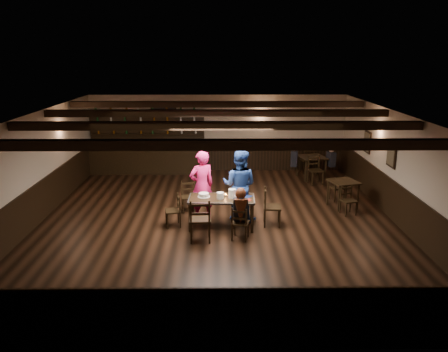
{
  "coord_description": "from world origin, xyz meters",
  "views": [
    {
      "loc": [
        0.06,
        -10.34,
        4.13
      ],
      "look_at": [
        0.17,
        0.2,
        1.13
      ],
      "focal_mm": 35.0,
      "sensor_mm": 36.0,
      "label": 1
    }
  ],
  "objects_px": {
    "chair_near_left": "(200,217)",
    "woman_pink": "(202,186)",
    "dining_table": "(222,201)",
    "chair_near_right": "(240,221)",
    "cake": "(204,195)",
    "man_blue": "(239,185)",
    "bar_counter": "(148,152)"
  },
  "relations": [
    {
      "from": "dining_table",
      "to": "chair_near_left",
      "type": "xyz_separation_m",
      "value": [
        -0.48,
        -0.87,
        -0.08
      ]
    },
    {
      "from": "cake",
      "to": "woman_pink",
      "type": "bearing_deg",
      "value": 98.2
    },
    {
      "from": "chair_near_right",
      "to": "woman_pink",
      "type": "distance_m",
      "value": 1.66
    },
    {
      "from": "chair_near_left",
      "to": "cake",
      "type": "bearing_deg",
      "value": 86.92
    },
    {
      "from": "cake",
      "to": "bar_counter",
      "type": "bearing_deg",
      "value": 113.23
    },
    {
      "from": "woman_pink",
      "to": "bar_counter",
      "type": "bearing_deg",
      "value": -90.29
    },
    {
      "from": "dining_table",
      "to": "chair_near_right",
      "type": "height_order",
      "value": "chair_near_right"
    },
    {
      "from": "chair_near_right",
      "to": "bar_counter",
      "type": "bearing_deg",
      "value": 116.94
    },
    {
      "from": "chair_near_right",
      "to": "cake",
      "type": "xyz_separation_m",
      "value": [
        -0.84,
        0.87,
        0.33
      ]
    },
    {
      "from": "chair_near_right",
      "to": "dining_table",
      "type": "bearing_deg",
      "value": 117.37
    },
    {
      "from": "chair_near_left",
      "to": "woman_pink",
      "type": "bearing_deg",
      "value": 90.62
    },
    {
      "from": "chair_near_right",
      "to": "chair_near_left",
      "type": "bearing_deg",
      "value": -174.9
    },
    {
      "from": "dining_table",
      "to": "woman_pink",
      "type": "height_order",
      "value": "woman_pink"
    },
    {
      "from": "man_blue",
      "to": "chair_near_right",
      "type": "bearing_deg",
      "value": 106.57
    },
    {
      "from": "dining_table",
      "to": "chair_near_right",
      "type": "relative_size",
      "value": 2.04
    },
    {
      "from": "man_blue",
      "to": "bar_counter",
      "type": "relative_size",
      "value": 0.44
    },
    {
      "from": "woman_pink",
      "to": "man_blue",
      "type": "xyz_separation_m",
      "value": [
        0.95,
        -0.06,
        0.02
      ]
    },
    {
      "from": "chair_near_left",
      "to": "chair_near_right",
      "type": "xyz_separation_m",
      "value": [
        0.89,
        0.08,
        -0.13
      ]
    },
    {
      "from": "woman_pink",
      "to": "chair_near_right",
      "type": "bearing_deg",
      "value": 99.36
    },
    {
      "from": "dining_table",
      "to": "chair_near_left",
      "type": "distance_m",
      "value": 0.99
    },
    {
      "from": "dining_table",
      "to": "man_blue",
      "type": "distance_m",
      "value": 0.7
    },
    {
      "from": "chair_near_left",
      "to": "chair_near_right",
      "type": "height_order",
      "value": "chair_near_left"
    },
    {
      "from": "chair_near_right",
      "to": "woman_pink",
      "type": "bearing_deg",
      "value": 124.26
    },
    {
      "from": "chair_near_right",
      "to": "bar_counter",
      "type": "relative_size",
      "value": 0.19
    },
    {
      "from": "woman_pink",
      "to": "bar_counter",
      "type": "xyz_separation_m",
      "value": [
        -2.09,
        4.57,
        -0.17
      ]
    },
    {
      "from": "chair_near_right",
      "to": "cake",
      "type": "height_order",
      "value": "cake"
    },
    {
      "from": "woman_pink",
      "to": "cake",
      "type": "height_order",
      "value": "woman_pink"
    },
    {
      "from": "man_blue",
      "to": "cake",
      "type": "relative_size",
      "value": 6.05
    },
    {
      "from": "woman_pink",
      "to": "chair_near_left",
      "type": "bearing_deg",
      "value": 65.73
    },
    {
      "from": "chair_near_right",
      "to": "man_blue",
      "type": "distance_m",
      "value": 1.35
    },
    {
      "from": "chair_near_left",
      "to": "woman_pink",
      "type": "relative_size",
      "value": 0.57
    },
    {
      "from": "dining_table",
      "to": "chair_near_right",
      "type": "xyz_separation_m",
      "value": [
        0.41,
        -0.79,
        -0.21
      ]
    }
  ]
}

